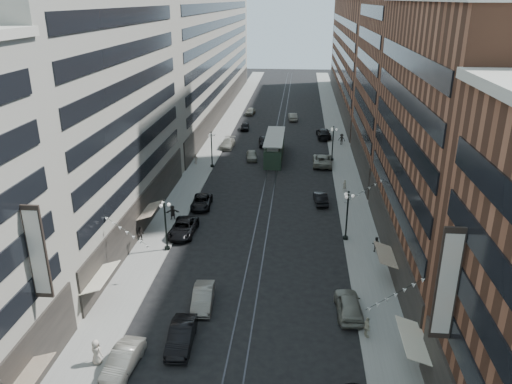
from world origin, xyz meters
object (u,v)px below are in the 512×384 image
(pedestrian_6, at_px, (196,159))
(car_9, at_px, (245,126))
(pedestrian_1, at_px, (96,352))
(car_extra_0, at_px, (251,111))
(car_14, at_px, (293,117))
(pedestrian_7, at_px, (376,244))
(car_extra_2, at_px, (252,155))
(car_8, at_px, (228,144))
(car_extra_1, at_px, (203,297))
(car_7, at_px, (202,202))
(pedestrian_8, at_px, (344,185))
(pedestrian_4, at_px, (367,327))
(lamppost_sw_far, at_px, (166,223))
(lamppost_sw_mid, at_px, (212,148))
(car_10, at_px, (321,198))
(streetcar, at_px, (275,148))
(car_4, at_px, (349,305))
(car_2, at_px, (183,228))
(car_12, at_px, (324,133))
(lamppost_se_mid, at_px, (333,142))
(car_13, at_px, (264,141))
(car_5, at_px, (181,336))
(car_11, at_px, (322,160))
(car_1, at_px, (123,360))
(pedestrian_2, at_px, (141,234))
(pedestrian_9, at_px, (342,139))
(lamppost_se_far, at_px, (347,214))
(pedestrian_5, at_px, (173,212))

(pedestrian_6, bearing_deg, car_9, -85.43)
(pedestrian_1, relative_size, car_extra_0, 0.43)
(car_14, relative_size, pedestrian_7, 2.95)
(car_extra_0, relative_size, car_extra_2, 1.06)
(car_8, bearing_deg, car_extra_0, 90.15)
(car_extra_1, bearing_deg, car_9, 88.55)
(car_7, xyz_separation_m, pedestrian_8, (18.01, 6.86, 0.24))
(pedestrian_4, distance_m, car_8, 53.64)
(lamppost_sw_far, distance_m, pedestrian_1, 17.35)
(lamppost_sw_mid, bearing_deg, car_10, -38.69)
(pedestrian_4, xyz_separation_m, car_9, (-16.30, 63.29, -0.31))
(car_9, height_order, car_14, car_14)
(pedestrian_6, distance_m, car_extra_2, 9.04)
(lamppost_sw_mid, height_order, car_7, lamppost_sw_mid)
(car_10, bearing_deg, car_extra_2, -64.79)
(lamppost_sw_mid, bearing_deg, streetcar, 32.94)
(car_4, distance_m, car_7, 26.66)
(car_2, bearing_deg, car_12, 69.14)
(car_extra_1, bearing_deg, pedestrian_4, -18.16)
(lamppost_se_mid, xyz_separation_m, car_13, (-11.40, 7.93, -2.31))
(car_5, height_order, car_13, car_5)
(streetcar, xyz_separation_m, car_11, (7.58, -3.24, -0.82))
(car_4, bearing_deg, car_1, 23.52)
(car_1, height_order, car_11, car_11)
(car_4, relative_size, car_12, 0.83)
(lamppost_se_mid, xyz_separation_m, car_11, (-1.62, -2.28, -2.25))
(pedestrian_2, height_order, car_14, pedestrian_2)
(pedestrian_4, relative_size, pedestrian_9, 0.88)
(pedestrian_4, bearing_deg, pedestrian_2, 41.99)
(lamppost_se_mid, bearing_deg, pedestrian_4, -89.61)
(pedestrian_7, bearing_deg, pedestrian_6, -38.49)
(car_11, xyz_separation_m, pedestrian_9, (3.76, 11.59, 0.27))
(pedestrian_9, relative_size, car_extra_2, 0.46)
(car_4, distance_m, pedestrian_8, 28.03)
(car_8, xyz_separation_m, car_13, (6.20, 1.92, 0.03))
(car_5, bearing_deg, car_12, 75.45)
(lamppost_se_far, xyz_separation_m, pedestrian_1, (-18.95, -21.23, -1.99))
(car_5, relative_size, car_9, 1.21)
(car_4, xyz_separation_m, pedestrian_8, (1.74, 27.98, 0.08))
(car_extra_0, bearing_deg, pedestrian_9, -45.52)
(car_10, height_order, car_13, car_13)
(pedestrian_4, bearing_deg, lamppost_se_far, -13.98)
(lamppost_sw_far, relative_size, car_13, 1.20)
(lamppost_sw_mid, bearing_deg, pedestrian_7, -50.27)
(car_2, xyz_separation_m, car_8, (0.00, 34.14, -0.02))
(car_7, distance_m, car_13, 28.85)
(car_10, height_order, car_extra_2, car_extra_2)
(lamppost_se_mid, relative_size, pedestrian_7, 3.41)
(car_9, xyz_separation_m, pedestrian_5, (-3.65, -43.31, 0.31))
(streetcar, distance_m, pedestrian_9, 14.09)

